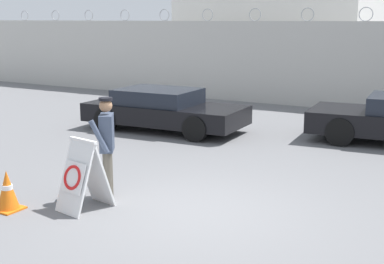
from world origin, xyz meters
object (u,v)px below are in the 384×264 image
security_guard (107,142)px  parked_car_front_coupe (163,109)px  traffic_cone_near (7,190)px  barricade_sign (82,175)px

security_guard → parked_car_front_coupe: security_guard is taller
parked_car_front_coupe → security_guard: bearing=-69.5°
traffic_cone_near → parked_car_front_coupe: (-1.29, 6.58, 0.26)m
security_guard → parked_car_front_coupe: (-2.28, 5.24, -0.39)m
security_guard → parked_car_front_coupe: size_ratio=0.39×
parked_car_front_coupe → traffic_cone_near: bearing=-81.9°
barricade_sign → traffic_cone_near: size_ratio=1.76×
security_guard → barricade_sign: bearing=-29.4°
barricade_sign → parked_car_front_coupe: size_ratio=0.26×
traffic_cone_near → parked_car_front_coupe: parked_car_front_coupe is taller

